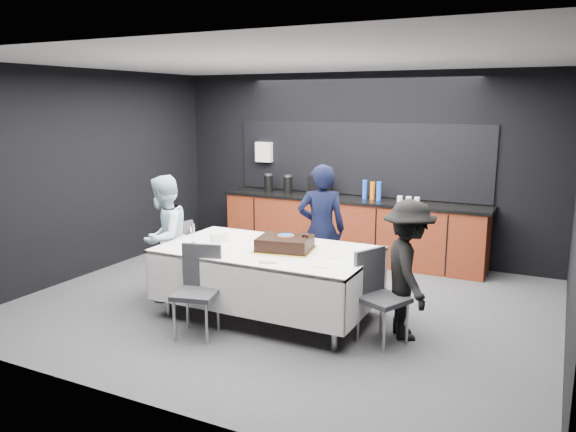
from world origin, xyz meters
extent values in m
plane|color=#424347|center=(0.00, 0.00, 0.00)|extent=(6.00, 6.00, 0.00)
cube|color=white|center=(0.00, 0.00, 2.80)|extent=(6.00, 5.00, 0.04)
cube|color=black|center=(0.00, 2.50, 1.40)|extent=(6.00, 0.04, 2.80)
cube|color=black|center=(0.00, -2.50, 1.40)|extent=(6.00, 0.04, 2.80)
cube|color=black|center=(-3.00, 0.00, 1.40)|extent=(0.04, 5.00, 2.80)
cube|color=#5D1F0E|center=(0.00, 2.20, 0.45)|extent=(4.00, 0.60, 0.90)
cube|color=black|center=(0.00, 2.20, 0.92)|extent=(4.10, 0.64, 0.04)
cube|color=black|center=(0.00, 2.48, 1.50)|extent=(4.00, 0.03, 1.10)
cube|color=white|center=(-1.60, 2.43, 1.55)|extent=(0.28, 0.12, 0.32)
cylinder|color=black|center=(-1.40, 2.20, 1.07)|extent=(0.14, 0.14, 0.26)
cylinder|color=black|center=(-1.05, 2.20, 1.07)|extent=(0.14, 0.14, 0.26)
cube|color=black|center=(-0.50, 2.20, 1.09)|extent=(0.32, 0.24, 0.30)
cylinder|color=blue|center=(0.20, 2.25, 1.08)|extent=(0.07, 0.07, 0.28)
cylinder|color=orange|center=(0.32, 2.25, 1.07)|extent=(0.07, 0.07, 0.26)
cylinder|color=blue|center=(0.44, 2.18, 1.08)|extent=(0.07, 0.07, 0.28)
cylinder|color=white|center=(0.75, 2.20, 0.98)|extent=(0.08, 0.08, 0.09)
cylinder|color=white|center=(0.88, 2.20, 0.98)|extent=(0.08, 0.08, 0.09)
cylinder|color=white|center=(1.00, 2.20, 0.98)|extent=(0.08, 0.08, 0.09)
cylinder|color=#99999E|center=(-1.40, 2.20, 1.21)|extent=(0.12, 0.12, 0.03)
cylinder|color=#99999E|center=(-1.05, 2.20, 1.21)|extent=(0.12, 0.12, 0.03)
cylinder|color=#99999E|center=(-1.00, -0.90, 0.38)|extent=(0.06, 0.06, 0.75)
cylinder|color=#99999E|center=(-1.00, 0.10, 0.38)|extent=(0.06, 0.06, 0.75)
cylinder|color=#99999E|center=(1.00, -0.90, 0.38)|extent=(0.06, 0.06, 0.75)
cylinder|color=#99999E|center=(1.00, 0.10, 0.38)|extent=(0.06, 0.06, 0.75)
cube|color=silver|center=(0.00, -0.40, 0.76)|extent=(2.32, 1.32, 0.04)
cube|color=silver|center=(0.00, -1.05, 0.49)|extent=(2.32, 0.02, 0.55)
cube|color=silver|center=(0.00, 0.25, 0.49)|extent=(2.32, 0.02, 0.55)
cube|color=silver|center=(-1.15, -0.40, 0.49)|extent=(0.02, 1.32, 0.55)
cube|color=silver|center=(1.15, -0.40, 0.49)|extent=(0.02, 1.32, 0.55)
cube|color=gold|center=(0.21, -0.39, 0.79)|extent=(0.68, 0.59, 0.01)
cube|color=black|center=(0.21, -0.39, 0.85)|extent=(0.63, 0.54, 0.12)
cube|color=black|center=(0.21, -0.39, 0.92)|extent=(0.63, 0.54, 0.01)
cylinder|color=orange|center=(0.19, -0.33, 0.93)|extent=(0.18, 0.18, 0.00)
cylinder|color=blue|center=(0.19, -0.33, 0.93)|extent=(0.15, 0.15, 0.01)
sphere|color=black|center=(0.39, -0.27, 0.95)|extent=(0.04, 0.04, 0.04)
sphere|color=black|center=(0.41, -0.31, 0.95)|extent=(0.04, 0.04, 0.04)
sphere|color=black|center=(0.37, -0.31, 0.95)|extent=(0.04, 0.04, 0.04)
cylinder|color=white|center=(-0.67, -0.36, 0.83)|extent=(0.21, 0.21, 0.10)
cylinder|color=white|center=(-0.36, -0.77, 0.78)|extent=(0.22, 0.22, 0.01)
cylinder|color=white|center=(0.76, -0.37, 0.78)|extent=(0.22, 0.22, 0.01)
cylinder|color=white|center=(0.79, -0.75, 0.78)|extent=(0.20, 0.20, 0.01)
cylinder|color=white|center=(0.15, 0.05, 0.78)|extent=(0.20, 0.20, 0.01)
cube|color=white|center=(0.27, -0.89, 0.79)|extent=(0.21, 0.17, 0.03)
cylinder|color=white|center=(-0.87, -0.58, 0.78)|extent=(0.06, 0.06, 0.00)
cylinder|color=white|center=(-0.87, -0.58, 0.84)|extent=(0.01, 0.01, 0.12)
cylinder|color=white|center=(-0.87, -0.58, 0.95)|extent=(0.05, 0.05, 0.10)
cube|color=#2E2E33|center=(-1.44, -0.29, 0.45)|extent=(0.46, 0.46, 0.05)
cube|color=#2E2E33|center=(-1.25, -0.31, 0.70)|extent=(0.08, 0.42, 0.45)
cylinder|color=#99999E|center=(-1.59, -0.11, 0.22)|extent=(0.03, 0.03, 0.44)
cylinder|color=#99999E|center=(-1.62, -0.45, 0.22)|extent=(0.03, 0.03, 0.44)
cylinder|color=#99999E|center=(-1.25, -0.14, 0.22)|extent=(0.03, 0.03, 0.44)
cylinder|color=#99999E|center=(-1.28, -0.48, 0.22)|extent=(0.03, 0.03, 0.44)
cube|color=#2E2E33|center=(1.36, -0.53, 0.45)|extent=(0.56, 0.56, 0.05)
cube|color=#2E2E33|center=(1.19, -0.45, 0.70)|extent=(0.21, 0.40, 0.45)
cylinder|color=#99999E|center=(1.45, -0.75, 0.22)|extent=(0.03, 0.03, 0.44)
cylinder|color=#99999E|center=(1.59, -0.44, 0.22)|extent=(0.03, 0.03, 0.44)
cylinder|color=#99999E|center=(1.14, -0.61, 0.22)|extent=(0.03, 0.03, 0.44)
cylinder|color=#99999E|center=(1.28, -0.30, 0.22)|extent=(0.03, 0.03, 0.44)
cube|color=#2E2E33|center=(-0.38, -1.22, 0.45)|extent=(0.51, 0.51, 0.05)
cube|color=#2E2E33|center=(-0.43, -1.04, 0.70)|extent=(0.42, 0.14, 0.45)
cylinder|color=#99999E|center=(-0.50, -1.43, 0.22)|extent=(0.03, 0.03, 0.44)
cylinder|color=#99999E|center=(-0.18, -1.34, 0.22)|extent=(0.03, 0.03, 0.44)
cylinder|color=#99999E|center=(-0.59, -1.10, 0.22)|extent=(0.03, 0.03, 0.44)
cylinder|color=#99999E|center=(-0.26, -1.01, 0.22)|extent=(0.03, 0.03, 0.44)
imported|color=black|center=(0.22, 0.58, 0.81)|extent=(0.70, 0.60, 1.62)
imported|color=silver|center=(-1.39, -0.45, 0.75)|extent=(0.67, 0.81, 1.51)
imported|color=black|center=(1.53, -0.27, 0.71)|extent=(0.90, 1.06, 1.42)
camera|label=1|loc=(2.87, -5.63, 2.36)|focal=35.00mm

